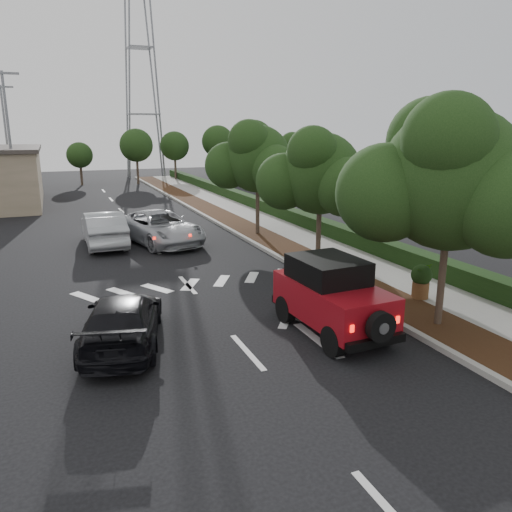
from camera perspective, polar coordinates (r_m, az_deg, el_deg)
ground at (r=12.82m, az=-0.99°, el=-10.92°), size 120.00×120.00×0.00m
curb at (r=25.04m, az=-1.07°, el=1.93°), size 0.20×70.00×0.15m
planting_strip at (r=25.41m, az=1.03°, el=2.08°), size 1.80×70.00×0.12m
sidewalk at (r=26.19m, az=4.86°, el=2.40°), size 2.00×70.00×0.12m
hedge at (r=26.78m, az=7.56°, el=3.34°), size 0.80×70.00×0.80m
transmission_tower at (r=59.94m, az=-12.39°, el=8.83°), size 7.00×4.00×28.00m
street_tree_near at (r=15.23m, az=19.99°, el=-7.62°), size 3.80×3.80×5.92m
street_tree_mid at (r=20.62m, az=7.04°, el=-1.13°), size 3.20×3.20×5.32m
street_tree_far at (r=26.32m, az=0.18°, el=2.38°), size 3.40×3.40×5.62m
light_pole_a at (r=37.30m, az=-25.52°, el=4.55°), size 2.00×0.22×9.00m
light_pole_b at (r=49.24m, az=-26.02°, el=6.57°), size 2.00×0.22×9.00m
red_jeep at (r=13.87m, az=8.34°, el=-4.40°), size 1.98×4.10×2.06m
silver_suv_ahead at (r=24.76m, az=-10.86°, el=3.21°), size 3.91×6.14×1.58m
black_suv_oncoming at (r=13.44m, az=-15.01°, el=-7.13°), size 2.91×4.90×1.33m
silver_sedan_oncoming at (r=24.94m, az=-16.99°, el=3.01°), size 1.79×5.04×1.66m
terracotta_planter at (r=16.99m, az=18.37°, el=-2.40°), size 0.67×0.67×1.17m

